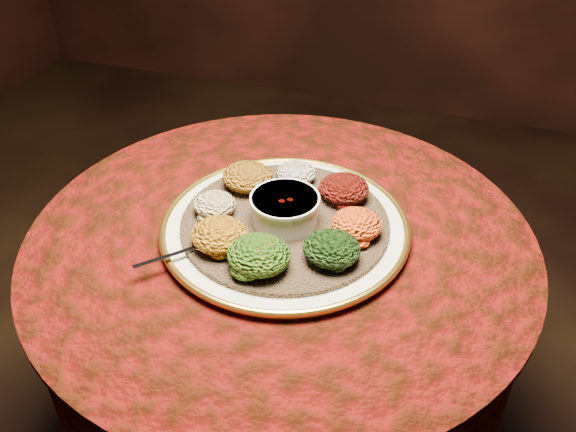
% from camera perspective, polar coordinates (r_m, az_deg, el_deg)
% --- Properties ---
extents(table, '(0.96, 0.96, 0.73)m').
position_cam_1_polar(table, '(1.33, -0.63, -7.86)').
color(table, black).
rests_on(table, ground).
extents(platter, '(0.59, 0.59, 0.02)m').
position_cam_1_polar(platter, '(1.21, -0.27, -1.04)').
color(platter, white).
rests_on(platter, table).
extents(injera, '(0.52, 0.52, 0.01)m').
position_cam_1_polar(injera, '(1.20, -0.27, -0.63)').
color(injera, brown).
rests_on(injera, platter).
extents(stew_bowl, '(0.13, 0.13, 0.05)m').
position_cam_1_polar(stew_bowl, '(1.18, -0.28, 0.76)').
color(stew_bowl, silver).
rests_on(stew_bowl, injera).
extents(spoon, '(0.11, 0.11, 0.01)m').
position_cam_1_polar(spoon, '(1.14, -8.15, -2.74)').
color(spoon, silver).
rests_on(spoon, injera).
extents(portion_ayib, '(0.08, 0.08, 0.04)m').
position_cam_1_polar(portion_ayib, '(1.29, 0.70, 3.85)').
color(portion_ayib, silver).
rests_on(portion_ayib, injera).
extents(portion_kitfo, '(0.10, 0.09, 0.05)m').
position_cam_1_polar(portion_kitfo, '(1.25, 5.00, 2.44)').
color(portion_kitfo, black).
rests_on(portion_kitfo, injera).
extents(portion_tikil, '(0.09, 0.09, 0.04)m').
position_cam_1_polar(portion_tikil, '(1.16, 6.13, -0.71)').
color(portion_tikil, '#C86B10').
rests_on(portion_tikil, injera).
extents(portion_gomen, '(0.10, 0.10, 0.05)m').
position_cam_1_polar(portion_gomen, '(1.10, 3.90, -2.91)').
color(portion_gomen, black).
rests_on(portion_gomen, injera).
extents(portion_mixveg, '(0.11, 0.10, 0.05)m').
position_cam_1_polar(portion_mixveg, '(1.08, -2.61, -3.48)').
color(portion_mixveg, '#933C09').
rests_on(portion_mixveg, injera).
extents(portion_kik, '(0.10, 0.10, 0.05)m').
position_cam_1_polar(portion_kik, '(1.13, -6.09, -1.69)').
color(portion_kik, '#B1730F').
rests_on(portion_kik, injera).
extents(portion_timatim, '(0.08, 0.08, 0.04)m').
position_cam_1_polar(portion_timatim, '(1.21, -6.54, 1.04)').
color(portion_timatim, maroon).
rests_on(portion_timatim, injera).
extents(portion_shiro, '(0.10, 0.10, 0.05)m').
position_cam_1_polar(portion_shiro, '(1.28, -3.62, 3.51)').
color(portion_shiro, brown).
rests_on(portion_shiro, injera).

